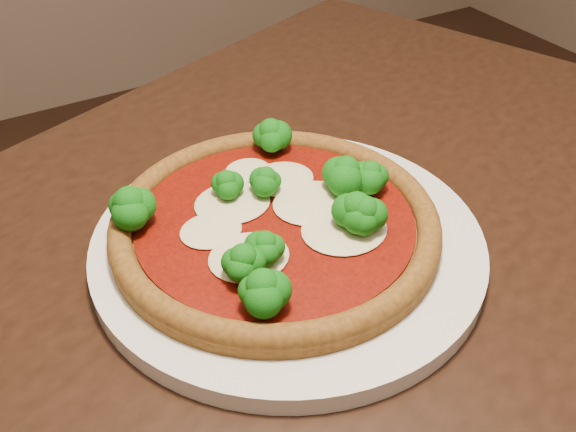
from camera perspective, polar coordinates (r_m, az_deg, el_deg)
dining_table at (r=0.61m, az=2.19°, el=-14.30°), size 1.42×1.21×0.75m
plate at (r=0.58m, az=0.00°, el=-2.41°), size 0.35×0.35×0.02m
pizza at (r=0.57m, az=-1.24°, el=-0.26°), size 0.29×0.29×0.06m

